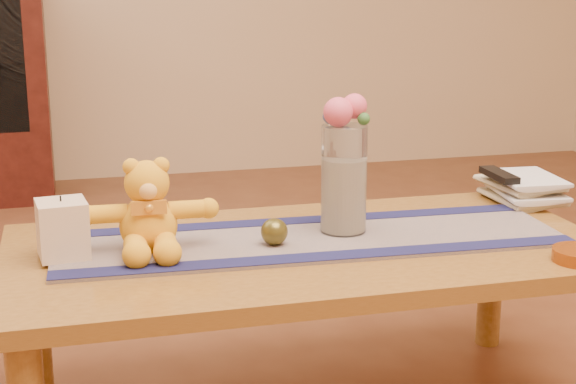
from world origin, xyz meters
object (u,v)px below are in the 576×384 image
object	(u,v)px
tv_remote	(499,175)
bronze_ball	(274,232)
glass_vase	(344,179)
teddy_bear	(148,207)
pillar_candle	(63,229)
book_bottom	(496,200)

from	to	relation	value
tv_remote	bronze_ball	bearing A→B (deg)	-160.83
glass_vase	tv_remote	bearing A→B (deg)	16.88
teddy_bear	bronze_ball	bearing A→B (deg)	-5.71
pillar_candle	glass_vase	bearing A→B (deg)	2.00
bronze_ball	book_bottom	distance (m)	0.72
bronze_ball	tv_remote	world-z (taller)	tv_remote
teddy_bear	pillar_candle	xyz separation A→B (m)	(-0.19, -0.00, -0.04)
teddy_bear	glass_vase	distance (m)	0.47
teddy_bear	book_bottom	distance (m)	0.99
pillar_candle	glass_vase	xyz separation A→B (m)	(0.66, 0.02, 0.07)
glass_vase	bronze_ball	bearing A→B (deg)	-161.79
pillar_candle	tv_remote	bearing A→B (deg)	8.54
bronze_ball	teddy_bear	bearing A→B (deg)	171.60
pillar_candle	glass_vase	world-z (taller)	glass_vase
pillar_candle	book_bottom	size ratio (longest dim) A/B	0.57
teddy_bear	bronze_ball	distance (m)	0.29
teddy_bear	book_bottom	xyz separation A→B (m)	(0.97, 0.18, -0.10)
pillar_candle	glass_vase	distance (m)	0.66
tv_remote	glass_vase	bearing A→B (deg)	-161.20
teddy_bear	tv_remote	world-z (taller)	teddy_bear
glass_vase	bronze_ball	size ratio (longest dim) A/B	4.14
glass_vase	book_bottom	xyz separation A→B (m)	(0.50, 0.16, -0.13)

